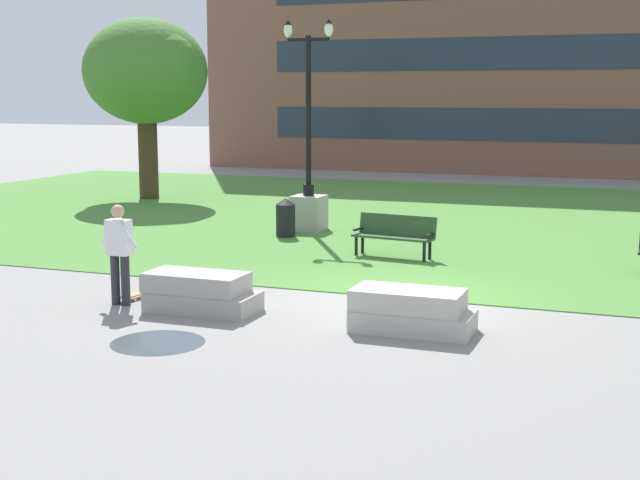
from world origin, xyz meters
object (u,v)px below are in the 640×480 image
(skateboard, at_px, (139,293))
(trash_bin, at_px, (286,217))
(lamp_post_left, at_px, (309,189))
(park_bench_near_left, at_px, (395,233))
(concrete_block_center, at_px, (200,293))
(person_skateboarder, at_px, (119,249))
(concrete_block_left, at_px, (411,311))

(skateboard, bearing_deg, trash_bin, 91.34)
(lamp_post_left, bearing_deg, trash_bin, -97.21)
(park_bench_near_left, bearing_deg, concrete_block_center, -106.05)
(skateboard, distance_m, trash_bin, 7.06)
(concrete_block_center, relative_size, park_bench_near_left, 1.00)
(trash_bin, bearing_deg, lamp_post_left, 82.79)
(skateboard, distance_m, park_bench_near_left, 6.20)
(person_skateboarder, xyz_separation_m, trash_bin, (-0.16, 7.58, -0.47))
(concrete_block_center, bearing_deg, trash_bin, 102.21)
(concrete_block_left, xyz_separation_m, trash_bin, (-5.19, 7.49, 0.20))
(skateboard, bearing_deg, concrete_block_left, -5.12)
(person_skateboarder, distance_m, lamp_post_left, 8.77)
(person_skateboarder, bearing_deg, skateboard, 89.27)
(concrete_block_left, height_order, person_skateboarder, person_skateboarder)
(concrete_block_left, relative_size, skateboard, 1.74)
(concrete_block_left, relative_size, trash_bin, 1.89)
(person_skateboarder, relative_size, trash_bin, 1.78)
(concrete_block_center, relative_size, lamp_post_left, 0.35)
(concrete_block_center, relative_size, skateboard, 1.78)
(park_bench_near_left, relative_size, lamp_post_left, 0.35)
(park_bench_near_left, bearing_deg, concrete_block_left, -71.85)
(skateboard, xyz_separation_m, trash_bin, (-0.16, 7.04, 0.42))
(concrete_block_left, xyz_separation_m, skateboard, (-5.02, 0.45, -0.22))
(concrete_block_center, xyz_separation_m, lamp_post_left, (-1.47, 8.68, 0.79))
(concrete_block_center, distance_m, skateboard, 1.54)
(concrete_block_center, distance_m, lamp_post_left, 8.84)
(concrete_block_left, bearing_deg, person_skateboarder, -179.03)
(concrete_block_center, height_order, trash_bin, trash_bin)
(lamp_post_left, bearing_deg, skateboard, -89.90)
(park_bench_near_left, xyz_separation_m, trash_bin, (-3.29, 1.70, -0.04))
(concrete_block_center, distance_m, trash_bin, 7.67)
(concrete_block_center, height_order, lamp_post_left, lamp_post_left)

